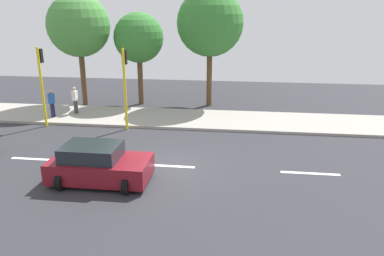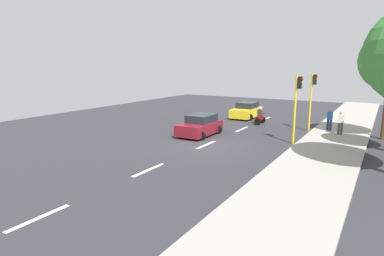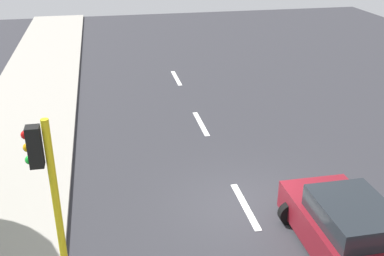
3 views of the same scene
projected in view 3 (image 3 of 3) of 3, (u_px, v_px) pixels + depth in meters
ground_plane at (245, 207)px, 13.33m from camera, size 40.00×60.00×0.10m
lane_stripe_far_north at (176, 78)px, 24.02m from camera, size 0.20×2.40×0.01m
lane_stripe_north at (201, 124)px, 18.66m from camera, size 0.20×2.40×0.01m
lane_stripe_mid at (245, 206)px, 13.31m from camera, size 0.20×2.40×0.01m
car_maroon at (346, 227)px, 11.23m from camera, size 2.36×3.85×1.52m
traffic_light_corner at (50, 199)px, 8.36m from camera, size 0.49×0.24×4.50m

